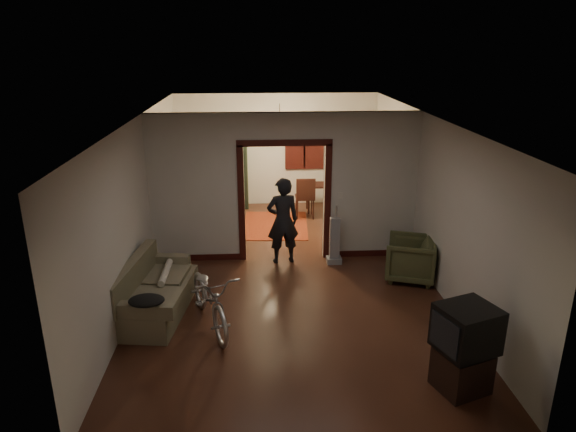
{
  "coord_description": "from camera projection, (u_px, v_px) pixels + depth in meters",
  "views": [
    {
      "loc": [
        -0.52,
        -8.47,
        4.0
      ],
      "look_at": [
        0.0,
        -0.3,
        1.2
      ],
      "focal_mm": 32.0,
      "sensor_mm": 36.0,
      "label": 1
    }
  ],
  "objects": [
    {
      "name": "globe",
      "position": [
        229.0,
        131.0,
        12.41
      ],
      "size": [
        0.3,
        0.3,
        0.3
      ],
      "primitive_type": "sphere",
      "color": "#1E5972",
      "rests_on": "locker"
    },
    {
      "name": "wall_right",
      "position": [
        429.0,
        197.0,
        9.02
      ],
      "size": [
        0.02,
        8.5,
        2.8
      ],
      "primitive_type": "cube",
      "color": "beige",
      "rests_on": "floor"
    },
    {
      "name": "oriental_rug",
      "position": [
        275.0,
        225.0,
        11.72
      ],
      "size": [
        1.57,
        1.99,
        0.01
      ],
      "primitive_type": "cube",
      "rotation": [
        0.0,
        0.0,
        -0.06
      ],
      "color": "maroon",
      "rests_on": "floor"
    },
    {
      "name": "sofa",
      "position": [
        156.0,
        287.0,
        7.86
      ],
      "size": [
        1.08,
        1.96,
        0.86
      ],
      "primitive_type": "cube",
      "rotation": [
        0.0,
        0.0,
        -0.13
      ],
      "color": "brown",
      "rests_on": "floor"
    },
    {
      "name": "floor",
      "position": [
        287.0,
        273.0,
        9.32
      ],
      "size": [
        5.0,
        8.5,
        0.01
      ],
      "primitive_type": "cube",
      "color": "black",
      "rests_on": "ground"
    },
    {
      "name": "wall_left",
      "position": [
        140.0,
        202.0,
        8.72
      ],
      "size": [
        0.02,
        8.5,
        2.8
      ],
      "primitive_type": "cube",
      "color": "beige",
      "rests_on": "floor"
    },
    {
      "name": "rolled_paper",
      "position": [
        166.0,
        272.0,
        8.11
      ],
      "size": [
        0.11,
        0.84,
        0.11
      ],
      "primitive_type": "cylinder",
      "rotation": [
        1.57,
        0.0,
        0.0
      ],
      "color": "beige",
      "rests_on": "sofa"
    },
    {
      "name": "chandelier",
      "position": [
        280.0,
        123.0,
        10.92
      ],
      "size": [
        0.24,
        0.24,
        0.24
      ],
      "primitive_type": "sphere",
      "color": "#FFE0A5",
      "rests_on": "ceiling"
    },
    {
      "name": "wall_back",
      "position": [
        276.0,
        150.0,
        12.88
      ],
      "size": [
        5.0,
        0.02,
        2.8
      ],
      "primitive_type": "cube",
      "color": "beige",
      "rests_on": "floor"
    },
    {
      "name": "far_window",
      "position": [
        304.0,
        144.0,
        12.84
      ],
      "size": [
        0.98,
        0.06,
        1.28
      ],
      "primitive_type": "cube",
      "color": "black",
      "rests_on": "wall_back"
    },
    {
      "name": "person",
      "position": [
        283.0,
        221.0,
        9.55
      ],
      "size": [
        0.66,
        0.49,
        1.65
      ],
      "primitive_type": "imported",
      "rotation": [
        0.0,
        0.0,
        3.31
      ],
      "color": "black",
      "rests_on": "floor"
    },
    {
      "name": "crt_tv",
      "position": [
        467.0,
        329.0,
        5.97
      ],
      "size": [
        0.79,
        0.75,
        0.55
      ],
      "primitive_type": "cube",
      "rotation": [
        0.0,
        0.0,
        0.35
      ],
      "color": "black",
      "rests_on": "tv_stand"
    },
    {
      "name": "locker",
      "position": [
        231.0,
        175.0,
        12.77
      ],
      "size": [
        0.85,
        0.49,
        1.69
      ],
      "primitive_type": "cube",
      "rotation": [
        0.0,
        0.0,
        0.02
      ],
      "color": "#202E1B",
      "rests_on": "floor"
    },
    {
      "name": "armchair",
      "position": [
        410.0,
        259.0,
        8.99
      ],
      "size": [
        1.05,
        1.04,
        0.76
      ],
      "primitive_type": "imported",
      "rotation": [
        0.0,
        0.0,
        -1.9
      ],
      "color": "#444828",
      "rests_on": "floor"
    },
    {
      "name": "tv_stand",
      "position": [
        461.0,
        370.0,
        6.16
      ],
      "size": [
        0.7,
        0.67,
        0.51
      ],
      "primitive_type": "cube",
      "rotation": [
        0.0,
        0.0,
        0.35
      ],
      "color": "black",
      "rests_on": "floor"
    },
    {
      "name": "desk_chair",
      "position": [
        305.0,
        197.0,
        12.13
      ],
      "size": [
        0.5,
        0.5,
        0.99
      ],
      "primitive_type": "cube",
      "rotation": [
        0.0,
        0.0,
        0.14
      ],
      "color": "black",
      "rests_on": "floor"
    },
    {
      "name": "light_switch",
      "position": [
        340.0,
        196.0,
        9.62
      ],
      "size": [
        0.08,
        0.01,
        0.12
      ],
      "primitive_type": "cube",
      "color": "silver",
      "rests_on": "partition_wall"
    },
    {
      "name": "bicycle",
      "position": [
        210.0,
        297.0,
        7.47
      ],
      "size": [
        1.17,
        1.86,
        0.92
      ],
      "primitive_type": "imported",
      "rotation": [
        0.0,
        0.0,
        0.35
      ],
      "color": "silver",
      "rests_on": "floor"
    },
    {
      "name": "desk",
      "position": [
        325.0,
        198.0,
        12.62
      ],
      "size": [
        0.97,
        0.62,
        0.68
      ],
      "primitive_type": "cube",
      "rotation": [
        0.0,
        0.0,
        -0.11
      ],
      "color": "black",
      "rests_on": "floor"
    },
    {
      "name": "door_casing",
      "position": [
        284.0,
        203.0,
        9.68
      ],
      "size": [
        1.74,
        0.2,
        2.32
      ],
      "primitive_type": "cube",
      "color": "black",
      "rests_on": "floor"
    },
    {
      "name": "vacuum",
      "position": [
        335.0,
        241.0,
        9.61
      ],
      "size": [
        0.33,
        0.3,
        0.91
      ],
      "primitive_type": "cube",
      "rotation": [
        0.0,
        0.0,
        -0.31
      ],
      "color": "gray",
      "rests_on": "floor"
    },
    {
      "name": "partition_wall",
      "position": [
        284.0,
        188.0,
        9.58
      ],
      "size": [
        5.0,
        0.14,
        2.8
      ],
      "primitive_type": "cube",
      "color": "beige",
      "rests_on": "floor"
    },
    {
      "name": "jacket",
      "position": [
        146.0,
        301.0,
        6.92
      ],
      "size": [
        0.48,
        0.36,
        0.14
      ],
      "primitive_type": "ellipsoid",
      "color": "black",
      "rests_on": "sofa"
    },
    {
      "name": "ceiling",
      "position": [
        287.0,
        118.0,
        8.42
      ],
      "size": [
        5.0,
        8.5,
        0.01
      ],
      "primitive_type": "cube",
      "color": "white",
      "rests_on": "floor"
    }
  ]
}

